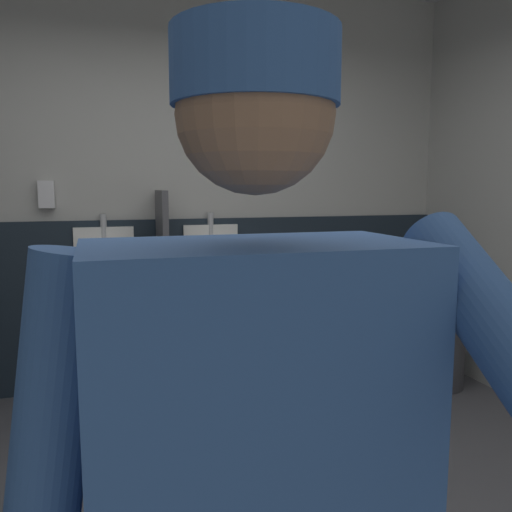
{
  "coord_description": "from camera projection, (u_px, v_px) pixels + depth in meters",
  "views": [
    {
      "loc": [
        -0.57,
        -1.84,
        1.42
      ],
      "look_at": [
        -0.19,
        -0.6,
        1.25
      ],
      "focal_mm": 36.84,
      "sensor_mm": 36.0,
      "label": 1
    }
  ],
  "objects": [
    {
      "name": "urinal_middle",
      "position": [
        215.0,
        278.0,
        3.76
      ],
      "size": [
        0.4,
        0.34,
        1.24
      ],
      "color": "white",
      "rests_on": "ground_plane"
    },
    {
      "name": "trash_bin",
      "position": [
        436.0,
        347.0,
        3.77
      ],
      "size": [
        0.39,
        0.39,
        0.57
      ],
      "primitive_type": "cylinder",
      "color": "#38383D",
      "rests_on": "ground_plane"
    },
    {
      "name": "wainscot_band_back",
      "position": [
        178.0,
        300.0,
        3.85
      ],
      "size": [
        4.19,
        0.03,
        1.19
      ],
      "primitive_type": "cube",
      "color": "#19232D",
      "rests_on": "ground_plane"
    },
    {
      "name": "soap_dispenser",
      "position": [
        46.0,
        194.0,
        3.47
      ],
      "size": [
        0.1,
        0.07,
        0.18
      ],
      "primitive_type": "cube",
      "color": "silver"
    },
    {
      "name": "urinal_left",
      "position": [
        106.0,
        283.0,
        3.54
      ],
      "size": [
        0.4,
        0.34,
        1.24
      ],
      "color": "white",
      "rests_on": "ground_plane"
    },
    {
      "name": "privacy_divider_panel",
      "position": [
        163.0,
        257.0,
        3.56
      ],
      "size": [
        0.04,
        0.4,
        0.9
      ],
      "primitive_type": "cube",
      "color": "#4C4C51"
    },
    {
      "name": "wall_back",
      "position": [
        174.0,
        185.0,
        3.81
      ],
      "size": [
        4.79,
        0.12,
        2.88
      ],
      "primitive_type": "cube",
      "color": "#B2B2AD",
      "rests_on": "ground_plane"
    }
  ]
}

